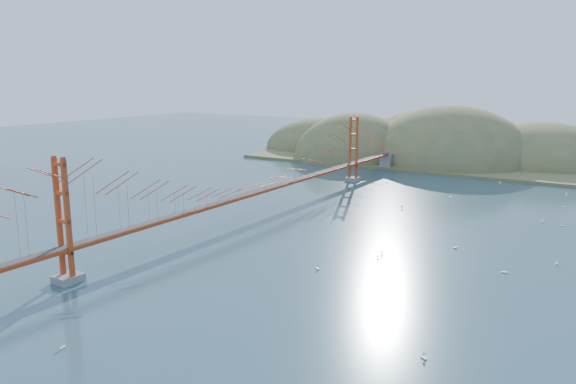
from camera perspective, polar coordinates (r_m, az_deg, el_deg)
The scene contains 20 objects.
ground at distance 76.81m, azimuth -3.20°, elevation -2.36°, with size 320.00×320.00×0.00m, color #2C4D59.
bridge at distance 75.57m, azimuth -3.19°, elevation 2.83°, with size 2.20×94.40×12.00m.
far_headlands at distance 136.82m, azimuth 14.46°, elevation 3.50°, with size 84.00×58.00×25.00m.
sailboat_8 at distance 90.43m, azimuth 26.30°, elevation -1.33°, with size 0.62×0.54×0.70m.
sailboat_4 at distance 81.27m, azimuth 24.51°, elevation -2.53°, with size 0.56×0.56×0.59m.
sailboat_7 at distance 79.94m, azimuth 24.46°, elevation -2.74°, with size 0.62×0.57×0.70m.
sailboat_6 at distance 55.78m, azimuth 3.01°, elevation -7.68°, with size 0.62×0.62×0.66m.
sailboat_3 at distance 101.14m, azimuth 10.02°, elevation 0.99°, with size 0.61×0.61×0.68m.
sailboat_15 at distance 99.90m, azimuth 26.43°, elevation -0.21°, with size 0.55×0.55×0.61m.
sailboat_13 at distance 58.54m, azimuth 21.13°, elevation -7.53°, with size 0.62×0.57×0.70m.
sailboat_5 at distance 63.25m, azimuth 25.62°, elevation -6.49°, with size 0.49×0.56×0.64m.
sailboat_17 at distance 79.08m, azimuth 26.01°, elevation -3.04°, with size 0.50×0.47×0.57m.
sailboat_16 at distance 91.30m, azimuth 16.22°, elevation -0.46°, with size 0.56×0.52×0.63m.
sailboat_2 at distance 40.35m, azimuth 13.62°, elevation -15.95°, with size 0.53×0.53×0.58m.
sailboat_1 at distance 81.89m, azimuth 11.50°, elevation -1.59°, with size 0.60×0.60×0.66m.
sailboat_12 at distance 106.25m, azimuth 20.72°, elevation 0.91°, with size 0.56×0.55×0.63m.
sailboat_10 at distance 43.53m, azimuth -21.91°, elevation -14.35°, with size 0.46×0.51×0.57m.
sailboat_14 at distance 64.98m, azimuth 16.62°, elevation -5.34°, with size 0.61×0.61×0.67m.
sailboat_0 at distance 59.25m, azimuth 9.12°, elevation -6.65°, with size 0.46×0.52×0.59m.
sailboat_extra_0 at distance 60.63m, azimuth 9.52°, elevation -6.22°, with size 0.53×0.59×0.67m.
Camera 1 is at (43.29, -60.65, 18.64)m, focal length 35.00 mm.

